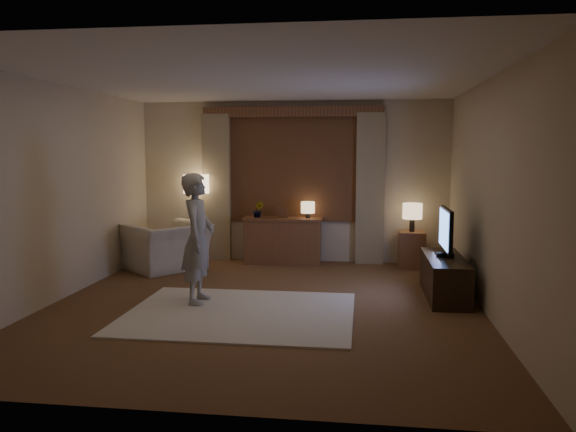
% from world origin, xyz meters
% --- Properties ---
extents(room, '(5.04, 5.54, 2.64)m').
position_xyz_m(room, '(0.00, 0.50, 1.33)').
color(room, brown).
rests_on(room, ground).
extents(rug, '(2.50, 2.00, 0.02)m').
position_xyz_m(rug, '(-0.20, -0.38, 0.01)').
color(rug, beige).
rests_on(rug, floor).
extents(sideboard, '(1.20, 0.40, 0.70)m').
position_xyz_m(sideboard, '(-0.13, 2.50, 0.35)').
color(sideboard, brown).
rests_on(sideboard, floor).
extents(picture_frame, '(0.16, 0.02, 0.20)m').
position_xyz_m(picture_frame, '(-0.13, 2.50, 0.80)').
color(picture_frame, brown).
rests_on(picture_frame, sideboard).
extents(plant, '(0.17, 0.13, 0.30)m').
position_xyz_m(plant, '(-0.53, 2.50, 0.85)').
color(plant, '#999999').
rests_on(plant, sideboard).
extents(table_lamp_sideboard, '(0.22, 0.22, 0.30)m').
position_xyz_m(table_lamp_sideboard, '(0.27, 2.50, 0.90)').
color(table_lamp_sideboard, black).
rests_on(table_lamp_sideboard, sideboard).
extents(floor_lamp, '(0.41, 0.41, 1.42)m').
position_xyz_m(floor_lamp, '(-1.55, 2.50, 1.19)').
color(floor_lamp, black).
rests_on(floor_lamp, floor).
extents(armchair, '(1.43, 1.45, 0.71)m').
position_xyz_m(armchair, '(-1.80, 1.76, 0.36)').
color(armchair, '#C1B59F').
rests_on(armchair, floor).
extents(side_table, '(0.40, 0.40, 0.56)m').
position_xyz_m(side_table, '(1.90, 2.45, 0.28)').
color(side_table, brown).
rests_on(side_table, floor).
extents(table_lamp_side, '(0.30, 0.30, 0.44)m').
position_xyz_m(table_lamp_side, '(1.90, 2.45, 0.87)').
color(table_lamp_side, black).
rests_on(table_lamp_side, side_table).
extents(tv_stand, '(0.45, 1.40, 0.50)m').
position_xyz_m(tv_stand, '(2.15, 0.68, 0.25)').
color(tv_stand, black).
rests_on(tv_stand, floor).
extents(tv, '(0.21, 0.84, 0.61)m').
position_xyz_m(tv, '(2.15, 0.68, 0.84)').
color(tv, black).
rests_on(tv, tv_stand).
extents(person, '(0.38, 0.57, 1.53)m').
position_xyz_m(person, '(-0.78, -0.02, 0.78)').
color(person, '#ACA69E').
rests_on(person, rug).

